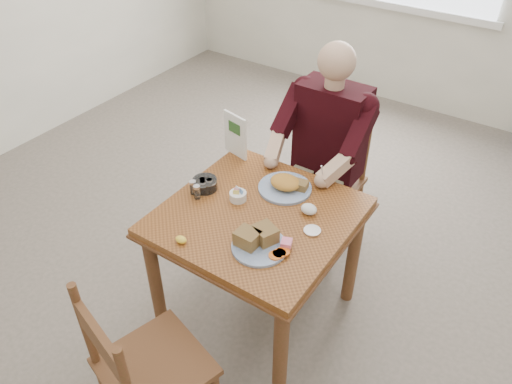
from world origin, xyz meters
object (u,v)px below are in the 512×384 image
Objects in this scene: chair_far at (327,179)px; far_plate at (286,185)px; chair_near at (145,371)px; table at (257,230)px; diner at (325,140)px; near_plate at (259,241)px.

far_plate is (0.02, -0.55, 0.30)m from chair_far.
table is at bearing 90.06° from chair_near.
diner is at bearing 90.04° from chair_near.
chair_near is at bearing -89.97° from chair_far.
chair_far is at bearing 97.98° from near_plate.
chair_far is at bearing 90.00° from table.
table is 0.28m from far_plate.
chair_far is at bearing 90.03° from chair_near.
far_plate reaches higher than table.
table is at bearing -90.00° from chair_far.
near_plate reaches higher than far_plate.
chair_far is 1.04m from near_plate.
diner reaches higher than near_plate.
chair_near is 0.74m from near_plate.
diner reaches higher than chair_near.
far_plate is at bearing 89.19° from chair_near.
chair_far is 3.18× the size of near_plate.
far_plate is (0.02, 0.25, 0.14)m from table.
chair_near is at bearing -90.81° from far_plate.
table is 0.66× the size of diner.
diner reaches higher than chair_far.
far_plate is at bearing -87.95° from diner.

